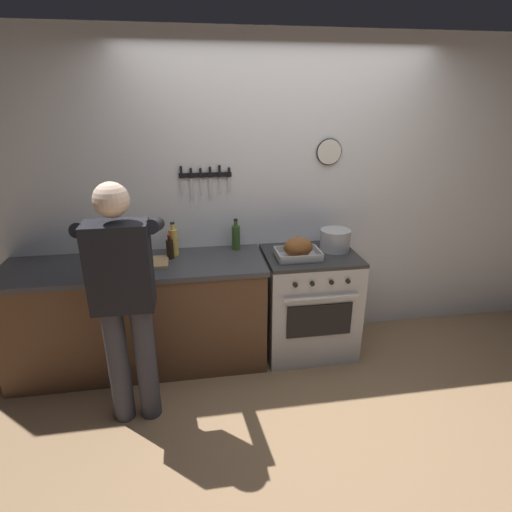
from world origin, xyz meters
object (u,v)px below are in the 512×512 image
object	(u,v)px
person_cook	(124,293)
bottle_vinegar	(118,246)
cutting_board	(145,263)
bottle_olive_oil	(236,237)
stock_pot	(335,240)
bottle_cooking_oil	(174,241)
stove	(308,302)
bottle_soy_sauce	(170,249)
roasting_pan	(298,249)

from	to	relation	value
person_cook	bottle_vinegar	xyz separation A→B (m)	(-0.14, 0.78, 0.04)
cutting_board	bottle_olive_oil	size ratio (longest dim) A/B	1.36
person_cook	stock_pot	size ratio (longest dim) A/B	6.61
person_cook	bottle_cooking_oil	bearing A→B (deg)	-35.26
stove	cutting_board	bearing A→B (deg)	-179.61
bottle_olive_oil	bottle_soy_sauce	bearing A→B (deg)	-166.61
stove	cutting_board	xyz separation A→B (m)	(-1.33, -0.01, 0.46)
person_cook	bottle_olive_oil	xyz separation A→B (m)	(0.81, 0.82, 0.06)
bottle_cooking_oil	stove	bearing A→B (deg)	-8.05
cutting_board	bottle_cooking_oil	size ratio (longest dim) A/B	1.30
roasting_pan	cutting_board	distance (m)	1.21
stock_pot	stove	bearing A→B (deg)	-164.48
stock_pot	bottle_cooking_oil	size ratio (longest dim) A/B	0.91
bottle_olive_oil	bottle_soy_sauce	distance (m)	0.56
stock_pot	bottle_cooking_oil	bearing A→B (deg)	175.92
stock_pot	bottle_vinegar	world-z (taller)	bottle_vinegar
person_cook	bottle_cooking_oil	world-z (taller)	person_cook
bottle_olive_oil	bottle_soy_sauce	size ratio (longest dim) A/B	1.32
bottle_cooking_oil	bottle_vinegar	bearing A→B (deg)	177.90
stove	bottle_vinegar	world-z (taller)	bottle_vinegar
bottle_olive_oil	stove	bearing A→B (deg)	-19.41
stove	bottle_cooking_oil	xyz separation A→B (m)	(-1.11, 0.16, 0.57)
cutting_board	bottle_cooking_oil	xyz separation A→B (m)	(0.22, 0.17, 0.11)
bottle_vinegar	stove	bearing A→B (deg)	-6.38
cutting_board	bottle_soy_sauce	xyz separation A→B (m)	(0.19, 0.09, 0.07)
bottle_olive_oil	bottle_vinegar	xyz separation A→B (m)	(-0.95, -0.04, -0.01)
person_cook	bottle_soy_sauce	world-z (taller)	person_cook
bottle_vinegar	bottle_cooking_oil	xyz separation A→B (m)	(0.44, -0.02, 0.02)
person_cook	stock_pot	xyz separation A→B (m)	(1.63, 0.67, 0.04)
roasting_pan	bottle_vinegar	size ratio (longest dim) A/B	1.53
stock_pot	cutting_board	bearing A→B (deg)	-177.39
roasting_pan	bottle_cooking_oil	xyz separation A→B (m)	(-0.98, 0.23, 0.04)
stove	roasting_pan	xyz separation A→B (m)	(-0.13, -0.08, 0.53)
roasting_pan	stock_pot	size ratio (longest dim) A/B	1.40
stove	bottle_soy_sauce	xyz separation A→B (m)	(-1.14, 0.08, 0.53)
roasting_pan	bottle_olive_oil	size ratio (longest dim) A/B	1.33
stove	roasting_pan	bearing A→B (deg)	-149.90
bottle_soy_sauce	person_cook	bearing A→B (deg)	-110.95
roasting_pan	cutting_board	xyz separation A→B (m)	(-1.20, 0.07, -0.07)
cutting_board	bottle_vinegar	xyz separation A→B (m)	(-0.21, 0.18, 0.09)
person_cook	bottle_soy_sauce	distance (m)	0.74
bottle_vinegar	stock_pot	bearing A→B (deg)	-3.59
stove	roasting_pan	distance (m)	0.55
stock_pot	bottle_olive_oil	world-z (taller)	bottle_olive_oil
person_cook	bottle_vinegar	world-z (taller)	person_cook
bottle_olive_oil	bottle_vinegar	distance (m)	0.95
bottle_soy_sauce	bottle_cooking_oil	bearing A→B (deg)	68.76
bottle_olive_oil	bottle_soy_sauce	world-z (taller)	bottle_olive_oil
stove	bottle_cooking_oil	bearing A→B (deg)	171.95
roasting_pan	stove	bearing A→B (deg)	30.10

